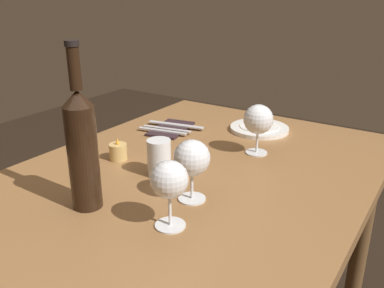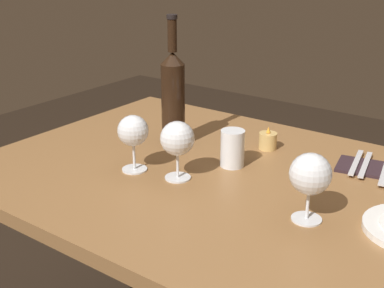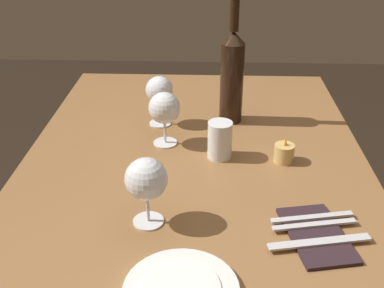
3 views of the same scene
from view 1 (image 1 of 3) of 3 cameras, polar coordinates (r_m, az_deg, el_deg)
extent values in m
cube|color=olive|center=(1.11, -0.82, -5.28)|extent=(1.30, 0.90, 0.04)
cylinder|color=brown|center=(1.66, 22.46, -12.13)|extent=(0.06, 0.06, 0.70)
cylinder|color=brown|center=(1.90, -0.47, -6.03)|extent=(0.06, 0.06, 0.70)
cylinder|color=white|center=(1.27, 8.93, -1.17)|extent=(0.07, 0.07, 0.00)
cylinder|color=white|center=(1.26, 9.02, 0.34)|extent=(0.01, 0.01, 0.07)
sphere|color=white|center=(1.23, 9.21, 3.41)|extent=(0.09, 0.09, 0.09)
cylinder|color=beige|center=(1.23, 9.19, 3.20)|extent=(0.07, 0.07, 0.02)
cylinder|color=white|center=(0.89, -3.04, -11.21)|extent=(0.07, 0.07, 0.00)
cylinder|color=white|center=(0.87, -3.09, -9.06)|extent=(0.01, 0.01, 0.07)
sphere|color=white|center=(0.84, -3.18, -4.95)|extent=(0.08, 0.08, 0.08)
cylinder|color=beige|center=(0.84, -3.18, -5.20)|extent=(0.06, 0.06, 0.02)
cylinder|color=white|center=(0.99, -0.02, -7.60)|extent=(0.07, 0.07, 0.00)
cylinder|color=white|center=(0.97, -0.02, -5.72)|extent=(0.01, 0.01, 0.07)
sphere|color=white|center=(0.94, -0.02, -1.94)|extent=(0.09, 0.09, 0.09)
cylinder|color=beige|center=(0.94, -0.02, -2.10)|extent=(0.07, 0.07, 0.02)
cylinder|color=black|center=(0.94, -14.86, -1.94)|extent=(0.07, 0.07, 0.24)
cone|color=black|center=(0.90, -15.67, 6.15)|extent=(0.07, 0.07, 0.03)
cylinder|color=black|center=(0.89, -16.06, 10.05)|extent=(0.03, 0.03, 0.09)
cylinder|color=black|center=(0.88, -16.40, 13.31)|extent=(0.03, 0.03, 0.01)
cylinder|color=white|center=(1.10, -4.59, -1.90)|extent=(0.06, 0.06, 0.10)
cylinder|color=silver|center=(1.10, -4.57, -2.68)|extent=(0.06, 0.06, 0.06)
cylinder|color=#DBB266|center=(1.22, -10.24, -1.06)|extent=(0.05, 0.05, 0.05)
cylinder|color=white|center=(1.22, -10.22, -1.32)|extent=(0.04, 0.04, 0.03)
cone|color=#F99E2D|center=(1.21, -10.34, 0.43)|extent=(0.01, 0.01, 0.02)
cylinder|color=white|center=(1.47, 9.34, 2.13)|extent=(0.21, 0.21, 0.01)
cylinder|color=white|center=(1.47, 9.36, 2.45)|extent=(0.14, 0.14, 0.00)
cube|color=#2D1E23|center=(1.46, -2.95, 2.14)|extent=(0.21, 0.14, 0.01)
cube|color=silver|center=(1.44, -3.54, 2.11)|extent=(0.05, 0.18, 0.00)
cube|color=silver|center=(1.42, -4.14, 1.84)|extent=(0.05, 0.18, 0.00)
cube|color=silver|center=(1.48, -2.27, 2.69)|extent=(0.06, 0.21, 0.00)
camera|label=2|loc=(1.53, 53.60, 15.80)|focal=48.33mm
camera|label=3|loc=(1.98, 17.25, 24.56)|focal=44.48mm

